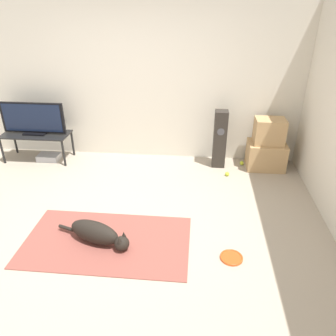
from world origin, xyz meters
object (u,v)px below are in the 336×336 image
(tennis_ball_by_boxes, at_px, (242,163))
(game_console, at_px, (49,157))
(tv_stand, at_px, (36,137))
(frisbee, at_px, (231,257))
(tennis_ball_near_speaker, at_px, (227,174))
(cardboard_box_lower, at_px, (266,155))
(cardboard_box_upper, at_px, (269,131))
(floor_speaker, at_px, (220,139))
(tv, at_px, (33,119))
(dog, at_px, (97,233))

(tennis_ball_by_boxes, distance_m, game_console, 3.27)
(tennis_ball_by_boxes, xyz_separation_m, game_console, (-3.27, -0.12, 0.02))
(tv_stand, bearing_deg, frisbee, -34.62)
(frisbee, xyz_separation_m, tennis_ball_near_speaker, (0.07, 1.84, 0.02))
(cardboard_box_lower, xyz_separation_m, tv_stand, (-3.80, -0.05, 0.20))
(cardboard_box_upper, bearing_deg, tennis_ball_near_speaker, -150.03)
(floor_speaker, distance_m, tv, 3.05)
(cardboard_box_upper, height_order, tv, tv)
(tennis_ball_near_speaker, distance_m, game_console, 3.02)
(dog, bearing_deg, tv, 128.42)
(tv_stand, bearing_deg, floor_speaker, 0.97)
(tennis_ball_by_boxes, bearing_deg, cardboard_box_upper, -7.26)
(game_console, bearing_deg, tv_stand, 173.97)
(dog, xyz_separation_m, game_console, (-1.45, 2.02, -0.09))
(cardboard_box_lower, height_order, game_console, cardboard_box_lower)
(cardboard_box_lower, xyz_separation_m, tv, (-3.80, -0.05, 0.51))
(dog, bearing_deg, cardboard_box_upper, 43.79)
(tennis_ball_near_speaker, relative_size, game_console, 0.18)
(tennis_ball_by_boxes, bearing_deg, tv, -178.34)
(floor_speaker, bearing_deg, cardboard_box_upper, 0.39)
(frisbee, xyz_separation_m, tv, (-3.10, 2.14, 0.71))
(dog, bearing_deg, tv_stand, 128.46)
(frisbee, xyz_separation_m, tennis_ball_by_boxes, (0.33, 2.24, 0.02))
(floor_speaker, xyz_separation_m, tennis_ball_near_speaker, (0.13, -0.35, -0.43))
(game_console, bearing_deg, tennis_ball_by_boxes, 2.10)
(floor_speaker, bearing_deg, tennis_ball_by_boxes, 7.34)
(cardboard_box_upper, height_order, tennis_ball_near_speaker, cardboard_box_upper)
(floor_speaker, distance_m, tennis_ball_by_boxes, 0.59)
(dog, distance_m, tv, 2.66)
(dog, distance_m, cardboard_box_upper, 3.06)
(floor_speaker, xyz_separation_m, tv_stand, (-3.04, -0.05, -0.05))
(tv, relative_size, tennis_ball_by_boxes, 15.96)
(tv, height_order, tennis_ball_by_boxes, tv)
(dog, xyz_separation_m, tv, (-1.61, 2.04, 0.59))
(cardboard_box_lower, bearing_deg, dog, -136.29)
(tennis_ball_by_boxes, bearing_deg, frisbee, -98.47)
(dog, relative_size, cardboard_box_lower, 1.53)
(tennis_ball_by_boxes, bearing_deg, tennis_ball_near_speaker, -123.11)
(cardboard_box_lower, bearing_deg, game_console, -178.89)
(tennis_ball_near_speaker, bearing_deg, game_console, 174.58)
(tv_stand, bearing_deg, cardboard_box_lower, 0.80)
(tennis_ball_near_speaker, bearing_deg, tennis_ball_by_boxes, 56.89)
(frisbee, xyz_separation_m, cardboard_box_lower, (0.69, 2.19, 0.20))
(frisbee, bearing_deg, tv_stand, 145.38)
(floor_speaker, bearing_deg, tv_stand, -179.03)
(dog, height_order, tv_stand, tv_stand)
(dog, xyz_separation_m, cardboard_box_lower, (2.18, 2.09, 0.08))
(tv_stand, bearing_deg, tennis_ball_by_boxes, 1.71)
(dog, xyz_separation_m, tennis_ball_near_speaker, (1.56, 1.73, -0.10))
(frisbee, height_order, tv, tv)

